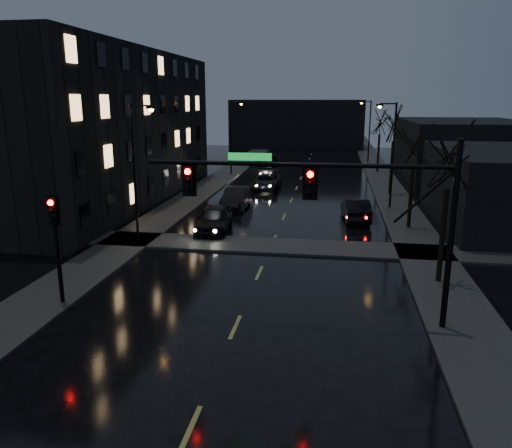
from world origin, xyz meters
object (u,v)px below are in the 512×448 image
at_px(oncoming_car_b, 237,198).
at_px(lead_car, 356,209).
at_px(oncoming_car_a, 214,219).
at_px(oncoming_car_c, 267,182).
at_px(oncoming_car_d, 268,162).

distance_m(oncoming_car_b, lead_car, 9.36).
xyz_separation_m(oncoming_car_a, lead_car, (9.05, 4.52, -0.06)).
height_order(oncoming_car_b, oncoming_car_c, oncoming_car_b).
xyz_separation_m(oncoming_car_c, oncoming_car_d, (-1.90, 15.53, -0.06)).
xyz_separation_m(oncoming_car_b, oncoming_car_d, (-0.70, 23.98, -0.15)).
bearing_deg(lead_car, oncoming_car_b, -21.45).
xyz_separation_m(oncoming_car_a, oncoming_car_b, (0.08, 7.15, -0.03)).
bearing_deg(oncoming_car_c, lead_car, -55.64).
distance_m(oncoming_car_b, oncoming_car_c, 8.54).
relative_size(oncoming_car_b, oncoming_car_c, 0.95).
height_order(oncoming_car_c, oncoming_car_d, oncoming_car_c).
bearing_deg(oncoming_car_d, oncoming_car_b, -82.58).
xyz_separation_m(oncoming_car_c, lead_car, (7.77, -11.08, 0.06)).
bearing_deg(oncoming_car_d, lead_car, -64.26).
bearing_deg(oncoming_car_c, oncoming_car_d, 96.29).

